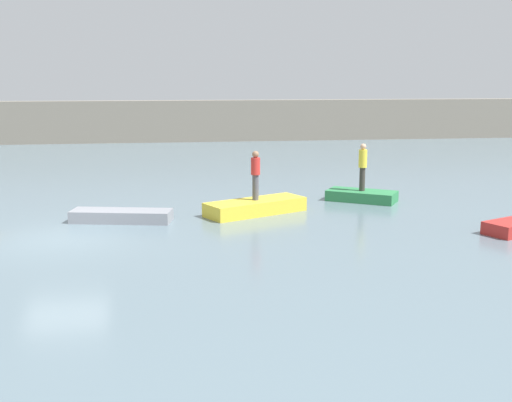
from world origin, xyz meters
name	(u,v)px	position (x,y,z in m)	size (l,w,h in m)	color
ground_plane	(63,239)	(0.00, 0.00, 0.00)	(120.00, 120.00, 0.00)	slate
embankment_wall	(121,122)	(0.00, 28.48, 1.50)	(80.00, 1.20, 3.00)	gray
rowboat_grey	(121,216)	(1.60, 2.08, 0.20)	(3.31, 0.96, 0.39)	gray
rowboat_yellow	(256,207)	(6.20, 2.71, 0.24)	(3.65, 1.23, 0.49)	gold
rowboat_green	(362,196)	(10.61, 4.44, 0.20)	(2.61, 1.20, 0.41)	#2D7F47
person_red_shirt	(256,173)	(6.20, 2.71, 1.46)	(0.32, 0.32, 1.73)	#4C4C56
person_yellow_shirt	(363,165)	(10.61, 4.44, 1.42)	(0.32, 0.32, 1.83)	#38332D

